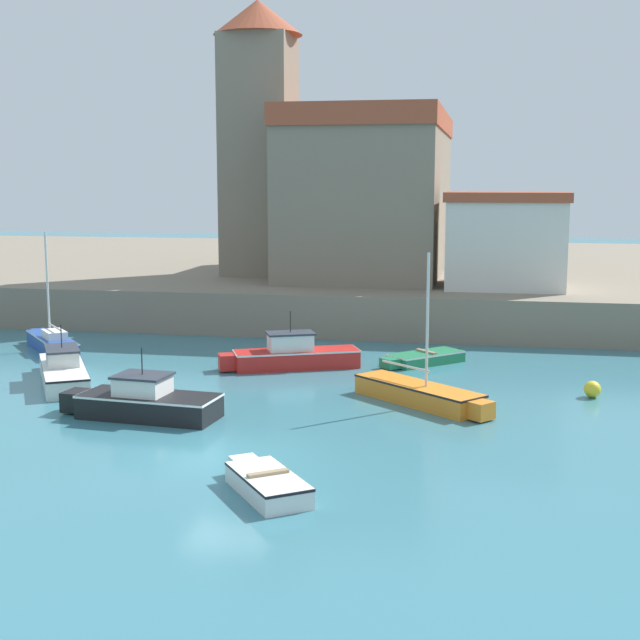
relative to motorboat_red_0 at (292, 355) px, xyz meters
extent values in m
plane|color=teal|center=(0.78, -11.99, -0.55)|extent=(200.00, 200.00, 0.00)
cube|color=gray|center=(0.78, 26.69, 0.54)|extent=(120.00, 40.00, 2.19)
cube|color=red|center=(0.16, 0.07, -0.17)|extent=(5.35, 3.43, 0.76)
cube|color=red|center=(-2.53, -1.10, -0.17)|extent=(0.94, 1.02, 0.65)
cube|color=white|center=(0.16, 0.07, 0.17)|extent=(5.40, 3.47, 0.07)
cube|color=silver|center=(-0.08, -0.03, 0.56)|extent=(2.11, 1.75, 0.69)
cube|color=#2D333D|center=(-0.08, -0.03, 0.94)|extent=(2.28, 1.88, 0.08)
cylinder|color=black|center=(-0.08, -0.03, 1.43)|extent=(0.04, 0.04, 0.90)
cube|color=black|center=(-2.95, -8.60, -0.15)|extent=(4.75, 2.25, 0.79)
cube|color=black|center=(-5.64, -8.34, -0.15)|extent=(0.91, 1.07, 0.67)
cube|color=white|center=(-2.95, -8.60, 0.20)|extent=(4.80, 2.28, 0.07)
cube|color=silver|center=(-3.18, -8.58, 0.54)|extent=(1.73, 1.51, 0.59)
cube|color=#2D333D|center=(-3.18, -8.58, 0.87)|extent=(1.88, 1.62, 0.08)
cylinder|color=black|center=(-3.18, -8.58, 1.36)|extent=(0.04, 0.04, 0.90)
cube|color=orange|center=(5.67, -4.98, -0.20)|extent=(4.87, 4.42, 0.70)
cube|color=orange|center=(7.90, -6.87, -0.20)|extent=(0.95, 0.96, 0.59)
cube|color=black|center=(5.67, -4.98, 0.11)|extent=(4.92, 4.46, 0.07)
cylinder|color=silver|center=(5.97, -5.24, 2.48)|extent=(0.10, 0.10, 4.67)
cylinder|color=silver|center=(5.17, -4.56, 0.70)|extent=(1.85, 1.58, 0.08)
cube|color=white|center=(2.73, -15.00, -0.28)|extent=(2.72, 3.06, 0.54)
cube|color=white|center=(1.72, -13.61, -0.28)|extent=(0.91, 0.88, 0.46)
cube|color=black|center=(2.73, -15.00, -0.05)|extent=(2.74, 3.09, 0.07)
cube|color=#997F5B|center=(2.73, -15.00, 0.03)|extent=(1.00, 0.80, 0.08)
cube|color=white|center=(-8.09, -4.54, -0.18)|extent=(4.15, 5.59, 0.73)
cube|color=white|center=(-9.67, -1.84, -0.18)|extent=(1.09, 1.03, 0.62)
cube|color=black|center=(-8.09, -4.54, 0.14)|extent=(4.20, 5.64, 0.07)
cube|color=silver|center=(-8.23, -4.30, 0.47)|extent=(1.99, 2.27, 0.58)
cube|color=#2D333D|center=(-8.23, -4.30, 0.80)|extent=(2.14, 2.45, 0.08)
cylinder|color=black|center=(-8.23, -4.30, 1.29)|extent=(0.04, 0.04, 0.90)
cube|color=#237A4C|center=(5.45, 1.98, -0.31)|extent=(3.31, 3.30, 0.49)
cube|color=#237A4C|center=(4.06, 0.59, -0.31)|extent=(0.97, 0.97, 0.41)
cube|color=white|center=(5.45, 1.98, -0.10)|extent=(3.35, 3.34, 0.07)
cube|color=#997F5B|center=(5.45, 1.98, -0.02)|extent=(0.96, 0.97, 0.08)
cube|color=black|center=(6.71, 3.23, -0.26)|extent=(0.28, 0.28, 0.36)
cube|color=#284C9E|center=(-11.71, 1.54, -0.21)|extent=(4.20, 4.58, 0.68)
cube|color=#284C9E|center=(-13.53, 3.63, -0.21)|extent=(0.87, 0.86, 0.57)
cube|color=white|center=(-11.71, 1.54, 0.09)|extent=(4.24, 4.62, 0.07)
cylinder|color=silver|center=(-11.96, 1.82, 2.53)|extent=(0.10, 0.10, 4.81)
cylinder|color=silver|center=(-11.31, 1.07, 0.68)|extent=(1.53, 1.75, 0.08)
cube|color=silver|center=(-11.39, 1.16, 0.31)|extent=(1.63, 1.70, 0.36)
sphere|color=yellow|center=(11.83, -2.93, -0.24)|extent=(0.61, 0.61, 0.61)
cube|color=gray|center=(0.78, 18.61, 5.84)|extent=(8.72, 17.01, 8.41)
cube|color=#9E472D|center=(0.78, 18.61, 10.65)|extent=(8.90, 17.35, 1.20)
cube|color=gray|center=(-5.57, 16.06, 8.59)|extent=(3.99, 3.99, 13.90)
cone|color=#9E472D|center=(-5.57, 16.06, 16.53)|extent=(5.18, 5.18, 2.00)
cube|color=silver|center=(8.78, 12.20, 3.89)|extent=(6.02, 5.43, 4.51)
cube|color=#9E472D|center=(8.78, 12.20, 6.40)|extent=(6.32, 5.70, 0.50)
camera|label=1|loc=(8.05, -35.78, 7.32)|focal=50.00mm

